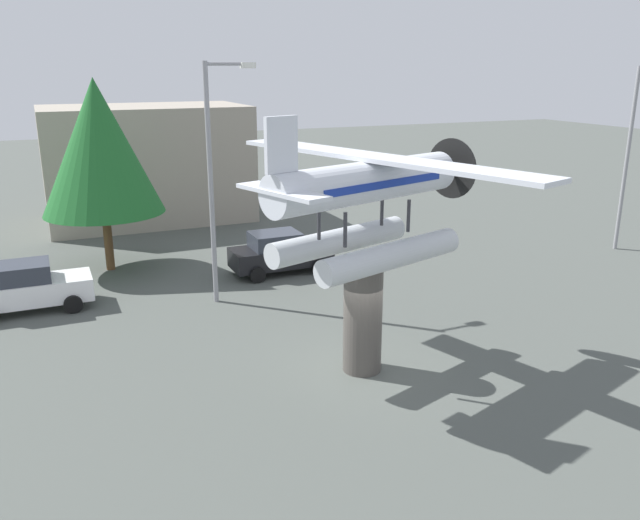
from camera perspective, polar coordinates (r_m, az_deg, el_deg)
ground_plane at (r=18.84m, az=3.71°, el=-9.62°), size 140.00×140.00×0.00m
display_pedestal at (r=18.17m, az=3.81°, el=-4.98°), size 1.10×1.10×3.28m
floatplane_monument at (r=17.32m, az=4.33°, el=5.36°), size 7.20×10.24×4.00m
car_near_white at (r=25.04m, az=-24.48°, el=-2.18°), size 4.20×2.02×1.76m
car_mid_black at (r=27.05m, az=-3.59°, el=0.68°), size 4.20×2.02×1.76m
streetlight_primary at (r=23.08m, az=-9.27°, el=7.97°), size 1.84×0.28×8.55m
streetlight_secondary at (r=33.17m, az=25.88°, el=9.03°), size 1.84×0.28×8.40m
storefront_building at (r=37.72m, az=-15.08°, el=8.26°), size 10.87×6.66×6.31m
tree_east at (r=28.07m, az=-18.98°, el=9.45°), size 4.94×4.94×7.97m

